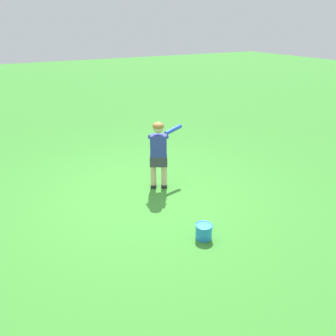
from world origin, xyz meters
TOP-DOWN VIEW (x-y plane):
  - ground_plane at (0.00, 0.00)m, footprint 40.00×40.00m
  - child_batter at (-0.28, -0.11)m, footprint 0.73×0.43m
  - toy_bucket at (-0.08, 1.40)m, footprint 0.22×0.22m

SIDE VIEW (x-z plane):
  - ground_plane at x=0.00m, z-range 0.00..0.00m
  - toy_bucket at x=-0.08m, z-range 0.00..0.19m
  - child_batter at x=-0.28m, z-range 0.11..1.19m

